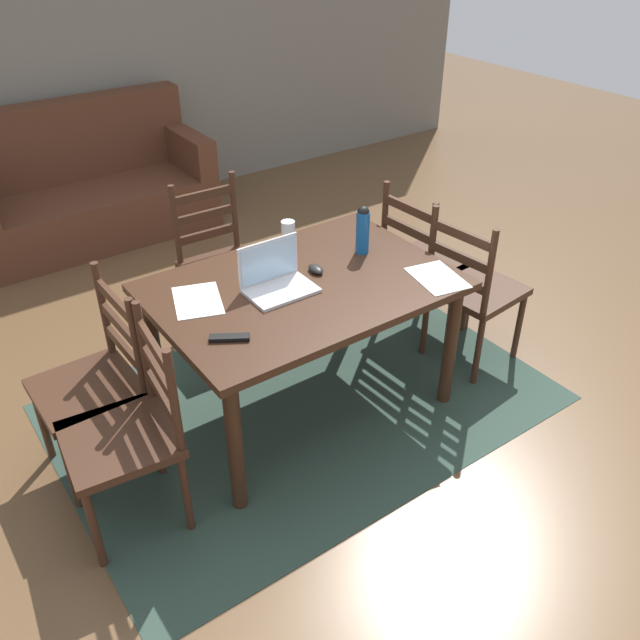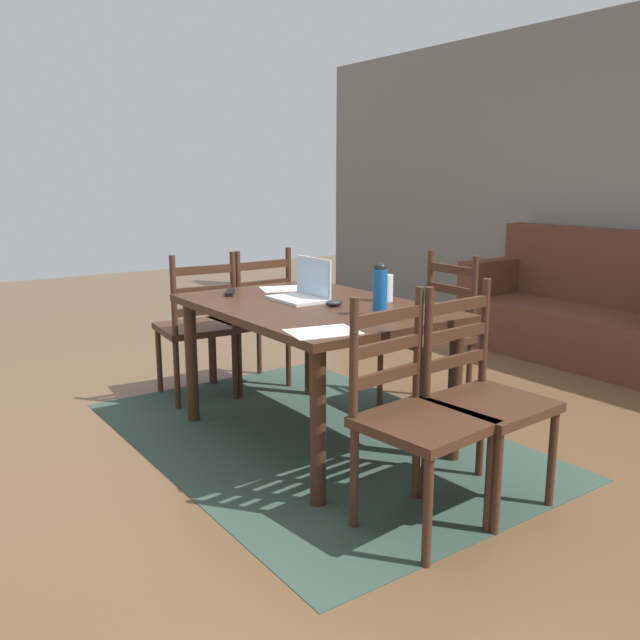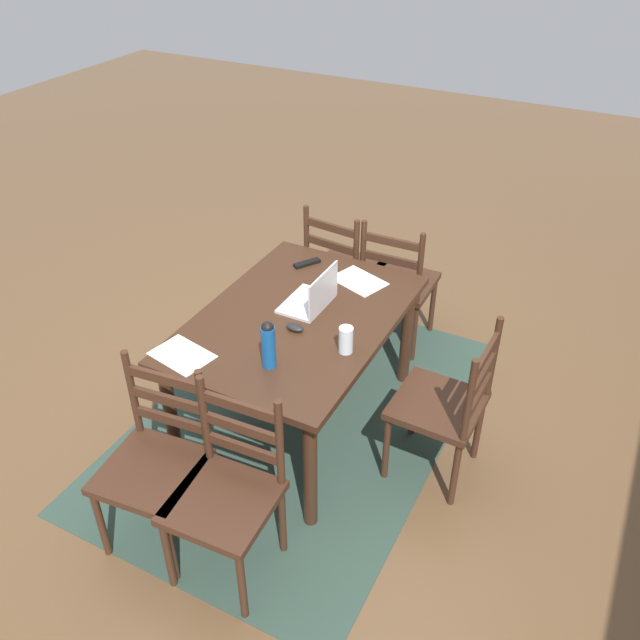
# 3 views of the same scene
# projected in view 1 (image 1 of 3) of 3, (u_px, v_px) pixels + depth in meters

# --- Properties ---
(ground_plane) EXTENTS (14.00, 14.00, 0.00)m
(ground_plane) POSITION_uv_depth(u_px,v_px,m) (304.00, 402.00, 3.61)
(ground_plane) COLOR brown
(area_rug) EXTENTS (2.51, 1.70, 0.01)m
(area_rug) POSITION_uv_depth(u_px,v_px,m) (304.00, 402.00, 3.61)
(area_rug) COLOR #2D4238
(area_rug) RESTS_ON ground
(wall_back) EXTENTS (8.00, 0.12, 2.70)m
(wall_back) POSITION_uv_depth(u_px,v_px,m) (65.00, 42.00, 5.05)
(wall_back) COLOR slate
(wall_back) RESTS_ON ground
(dining_table) EXTENTS (1.43, 0.99, 0.75)m
(dining_table) POSITION_uv_depth(u_px,v_px,m) (303.00, 300.00, 3.25)
(dining_table) COLOR #382114
(dining_table) RESTS_ON ground
(chair_right_near) EXTENTS (0.48, 0.48, 0.95)m
(chair_right_near) POSITION_uv_depth(u_px,v_px,m) (473.00, 290.00, 3.70)
(chair_right_near) COLOR #3D2316
(chair_right_near) RESTS_ON ground
(chair_left_near) EXTENTS (0.48, 0.48, 0.95)m
(chair_left_near) POSITION_uv_depth(u_px,v_px,m) (129.00, 434.00, 2.73)
(chair_left_near) COLOR #3D2316
(chair_left_near) RESTS_ON ground
(chair_far_head) EXTENTS (0.45, 0.45, 0.95)m
(chair_far_head) POSITION_uv_depth(u_px,v_px,m) (221.00, 265.00, 3.95)
(chair_far_head) COLOR #3D2316
(chair_far_head) RESTS_ON ground
(chair_right_far) EXTENTS (0.46, 0.46, 0.95)m
(chair_right_far) POSITION_uv_depth(u_px,v_px,m) (424.00, 262.00, 3.97)
(chair_right_far) COLOR #3D2316
(chair_right_far) RESTS_ON ground
(chair_left_far) EXTENTS (0.45, 0.45, 0.95)m
(chair_left_far) POSITION_uv_depth(u_px,v_px,m) (95.00, 384.00, 3.00)
(chair_left_far) COLOR #3D2316
(chair_left_far) RESTS_ON ground
(couch) EXTENTS (1.80, 0.80, 1.00)m
(couch) POSITION_uv_depth(u_px,v_px,m) (88.00, 191.00, 5.18)
(couch) COLOR #512D1E
(couch) RESTS_ON ground
(laptop) EXTENTS (0.32, 0.22, 0.23)m
(laptop) POSITION_uv_depth(u_px,v_px,m) (275.00, 278.00, 3.13)
(laptop) COLOR silver
(laptop) RESTS_ON dining_table
(water_bottle) EXTENTS (0.07, 0.07, 0.26)m
(water_bottle) POSITION_uv_depth(u_px,v_px,m) (363.00, 229.00, 3.39)
(water_bottle) COLOR #145199
(water_bottle) RESTS_ON dining_table
(drinking_glass) EXTENTS (0.07, 0.07, 0.14)m
(drinking_glass) POSITION_uv_depth(u_px,v_px,m) (288.00, 234.00, 3.49)
(drinking_glass) COLOR silver
(drinking_glass) RESTS_ON dining_table
(computer_mouse) EXTENTS (0.06, 0.10, 0.03)m
(computer_mouse) POSITION_uv_depth(u_px,v_px,m) (316.00, 269.00, 3.28)
(computer_mouse) COLOR black
(computer_mouse) RESTS_ON dining_table
(tv_remote) EXTENTS (0.17, 0.13, 0.02)m
(tv_remote) POSITION_uv_depth(u_px,v_px,m) (229.00, 338.00, 2.79)
(tv_remote) COLOR black
(tv_remote) RESTS_ON dining_table
(paper_stack_left) EXTENTS (0.27, 0.33, 0.00)m
(paper_stack_left) POSITION_uv_depth(u_px,v_px,m) (437.00, 278.00, 3.24)
(paper_stack_left) COLOR white
(paper_stack_left) RESTS_ON dining_table
(paper_stack_right) EXTENTS (0.30, 0.35, 0.00)m
(paper_stack_right) POSITION_uv_depth(u_px,v_px,m) (198.00, 301.00, 3.06)
(paper_stack_right) COLOR white
(paper_stack_right) RESTS_ON dining_table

